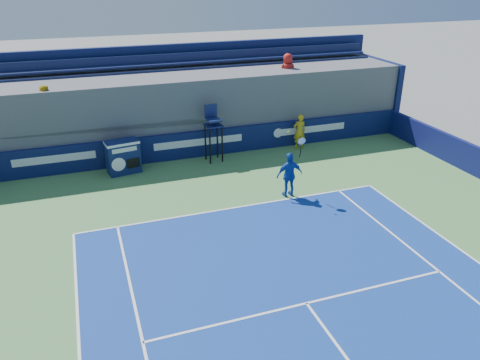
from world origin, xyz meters
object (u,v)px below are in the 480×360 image
object	(u,v)px
ball_person	(299,131)
match_clock	(123,156)
umpire_chair	(213,127)
tennis_player	(290,175)

from	to	relation	value
ball_person	match_clock	size ratio (longest dim) A/B	1.15
ball_person	umpire_chair	distance (m)	4.25
match_clock	umpire_chair	distance (m)	3.94
ball_person	umpire_chair	xyz separation A→B (m)	(-4.19, -0.15, 0.70)
match_clock	umpire_chair	size ratio (longest dim) A/B	0.57
ball_person	umpire_chair	size ratio (longest dim) A/B	0.66
umpire_chair	ball_person	bearing A→B (deg)	2.08
umpire_chair	tennis_player	bearing A→B (deg)	-69.14
match_clock	tennis_player	size ratio (longest dim) A/B	0.55
match_clock	tennis_player	bearing A→B (deg)	-37.57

